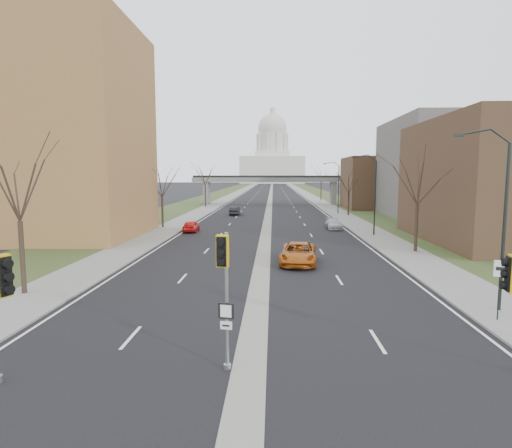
# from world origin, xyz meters

# --- Properties ---
(ground) EXTENTS (700.00, 700.00, 0.00)m
(ground) POSITION_xyz_m (0.00, 0.00, 0.00)
(ground) COLOR black
(ground) RESTS_ON ground
(road_surface) EXTENTS (20.00, 600.00, 0.01)m
(road_surface) POSITION_xyz_m (0.00, 150.00, 0.01)
(road_surface) COLOR black
(road_surface) RESTS_ON ground
(median_strip) EXTENTS (1.20, 600.00, 0.02)m
(median_strip) POSITION_xyz_m (0.00, 150.00, 0.00)
(median_strip) COLOR gray
(median_strip) RESTS_ON ground
(sidewalk_right) EXTENTS (4.00, 600.00, 0.12)m
(sidewalk_right) POSITION_xyz_m (12.00, 150.00, 0.06)
(sidewalk_right) COLOR gray
(sidewalk_right) RESTS_ON ground
(sidewalk_left) EXTENTS (4.00, 600.00, 0.12)m
(sidewalk_left) POSITION_xyz_m (-12.00, 150.00, 0.06)
(sidewalk_left) COLOR gray
(sidewalk_left) RESTS_ON ground
(grass_verge_right) EXTENTS (8.00, 600.00, 0.10)m
(grass_verge_right) POSITION_xyz_m (18.00, 150.00, 0.05)
(grass_verge_right) COLOR #293B1B
(grass_verge_right) RESTS_ON ground
(grass_verge_left) EXTENTS (8.00, 600.00, 0.10)m
(grass_verge_left) POSITION_xyz_m (-18.00, 150.00, 0.05)
(grass_verge_left) COLOR #293B1B
(grass_verge_left) RESTS_ON ground
(apartment_building) EXTENTS (25.00, 16.00, 22.00)m
(apartment_building) POSITION_xyz_m (-26.00, 30.00, 11.00)
(apartment_building) COLOR #9C6D3E
(apartment_building) RESTS_ON ground
(commercial_block_near) EXTENTS (16.00, 20.00, 12.00)m
(commercial_block_near) POSITION_xyz_m (24.00, 28.00, 6.00)
(commercial_block_near) COLOR #493422
(commercial_block_near) RESTS_ON ground
(commercial_block_mid) EXTENTS (18.00, 22.00, 15.00)m
(commercial_block_mid) POSITION_xyz_m (28.00, 52.00, 7.50)
(commercial_block_mid) COLOR #615D58
(commercial_block_mid) RESTS_ON ground
(commercial_block_far) EXTENTS (14.00, 14.00, 10.00)m
(commercial_block_far) POSITION_xyz_m (22.00, 70.00, 5.00)
(commercial_block_far) COLOR #493422
(commercial_block_far) RESTS_ON ground
(pedestrian_bridge) EXTENTS (34.00, 3.00, 6.45)m
(pedestrian_bridge) POSITION_xyz_m (0.00, 80.00, 4.84)
(pedestrian_bridge) COLOR slate
(pedestrian_bridge) RESTS_ON ground
(capitol) EXTENTS (48.00, 42.00, 55.75)m
(capitol) POSITION_xyz_m (0.00, 320.00, 18.60)
(capitol) COLOR beige
(capitol) RESTS_ON ground
(streetlight_near) EXTENTS (2.61, 0.20, 8.70)m
(streetlight_near) POSITION_xyz_m (10.99, 6.00, 6.95)
(streetlight_near) COLOR black
(streetlight_near) RESTS_ON sidewalk_right
(streetlight_mid) EXTENTS (2.61, 0.20, 8.70)m
(streetlight_mid) POSITION_xyz_m (10.99, 32.00, 6.95)
(streetlight_mid) COLOR black
(streetlight_mid) RESTS_ON sidewalk_right
(streetlight_far) EXTENTS (2.61, 0.20, 8.70)m
(streetlight_far) POSITION_xyz_m (10.99, 58.00, 6.95)
(streetlight_far) COLOR black
(streetlight_far) RESTS_ON sidewalk_right
(tree_left_a) EXTENTS (7.20, 7.20, 9.40)m
(tree_left_a) POSITION_xyz_m (-13.00, 8.00, 6.64)
(tree_left_a) COLOR #382B21
(tree_left_a) RESTS_ON sidewalk_left
(tree_left_b) EXTENTS (6.75, 6.75, 8.81)m
(tree_left_b) POSITION_xyz_m (-13.00, 38.00, 6.23)
(tree_left_b) COLOR #382B21
(tree_left_b) RESTS_ON sidewalk_left
(tree_left_c) EXTENTS (7.65, 7.65, 9.99)m
(tree_left_c) POSITION_xyz_m (-13.00, 72.00, 7.04)
(tree_left_c) COLOR #382B21
(tree_left_c) RESTS_ON sidewalk_left
(tree_right_a) EXTENTS (7.20, 7.20, 9.40)m
(tree_right_a) POSITION_xyz_m (13.00, 22.00, 6.64)
(tree_right_a) COLOR #382B21
(tree_right_a) RESTS_ON sidewalk_right
(tree_right_b) EXTENTS (6.30, 6.30, 8.22)m
(tree_right_b) POSITION_xyz_m (13.00, 55.00, 5.82)
(tree_right_b) COLOR #382B21
(tree_right_b) RESTS_ON sidewalk_right
(tree_right_c) EXTENTS (7.65, 7.65, 9.99)m
(tree_right_c) POSITION_xyz_m (13.00, 95.00, 7.04)
(tree_right_c) COLOR #382B21
(tree_right_c) RESTS_ON sidewalk_right
(signal_pole_median) EXTENTS (0.57, 0.79, 4.75)m
(signal_pole_median) POSITION_xyz_m (-0.79, -0.92, 3.31)
(signal_pole_median) COLOR gray
(signal_pole_median) RESTS_ON ground
(speed_limit_sign) EXTENTS (0.58, 0.18, 2.73)m
(speed_limit_sign) POSITION_xyz_m (10.98, 4.53, 2.00)
(speed_limit_sign) COLOR black
(speed_limit_sign) RESTS_ON sidewalk_right
(car_left_near) EXTENTS (1.68, 4.02, 1.36)m
(car_left_near) POSITION_xyz_m (-8.77, 34.66, 0.68)
(car_left_near) COLOR red
(car_left_near) RESTS_ON ground
(car_left_far) EXTENTS (1.58, 4.21, 1.37)m
(car_left_far) POSITION_xyz_m (-5.49, 55.35, 0.69)
(car_left_far) COLOR black
(car_left_far) RESTS_ON ground
(car_right_near) EXTENTS (3.13, 5.88, 1.57)m
(car_right_near) POSITION_xyz_m (2.71, 16.98, 0.79)
(car_right_near) COLOR #AB5112
(car_right_near) RESTS_ON ground
(car_right_mid) EXTENTS (1.79, 4.36, 1.26)m
(car_right_mid) POSITION_xyz_m (8.26, 37.79, 0.63)
(car_right_mid) COLOR #A8A9B0
(car_right_mid) RESTS_ON ground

